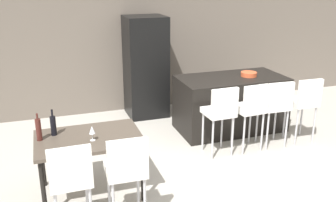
# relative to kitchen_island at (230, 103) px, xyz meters

# --- Properties ---
(ground_plane) EXTENTS (10.00, 10.00, 0.00)m
(ground_plane) POSITION_rel_kitchen_island_xyz_m (-0.74, -1.12, -0.46)
(ground_plane) COLOR #ADA89E
(back_wall) EXTENTS (10.00, 0.12, 2.90)m
(back_wall) POSITION_rel_kitchen_island_xyz_m (-0.74, 1.60, 0.99)
(back_wall) COLOR #665B51
(back_wall) RESTS_ON ground_plane
(kitchen_island) EXTENTS (1.78, 0.91, 0.92)m
(kitchen_island) POSITION_rel_kitchen_island_xyz_m (0.00, 0.00, 0.00)
(kitchen_island) COLOR black
(kitchen_island) RESTS_ON ground_plane
(bar_chair_left) EXTENTS (0.41, 0.41, 1.05)m
(bar_chair_left) POSITION_rel_kitchen_island_xyz_m (-0.61, -0.84, 0.24)
(bar_chair_left) COLOR white
(bar_chair_left) RESTS_ON ground_plane
(bar_chair_middle) EXTENTS (0.42, 0.42, 1.05)m
(bar_chair_middle) POSITION_rel_kitchen_island_xyz_m (-0.11, -0.84, 0.24)
(bar_chair_middle) COLOR white
(bar_chair_middle) RESTS_ON ground_plane
(bar_chair_right) EXTENTS (0.42, 0.42, 1.05)m
(bar_chair_right) POSITION_rel_kitchen_island_xyz_m (0.31, -0.84, 0.24)
(bar_chair_right) COLOR white
(bar_chair_right) RESTS_ON ground_plane
(bar_chair_far) EXTENTS (0.41, 0.41, 1.05)m
(bar_chair_far) POSITION_rel_kitchen_island_xyz_m (0.82, -0.84, 0.24)
(bar_chair_far) COLOR white
(bar_chair_far) RESTS_ON ground_plane
(dining_table) EXTENTS (1.22, 0.83, 0.74)m
(dining_table) POSITION_rel_kitchen_island_xyz_m (-2.52, -1.26, 0.21)
(dining_table) COLOR #4C4238
(dining_table) RESTS_ON ground_plane
(dining_chair_near) EXTENTS (0.40, 0.40, 1.05)m
(dining_chair_near) POSITION_rel_kitchen_island_xyz_m (-2.79, -2.04, 0.24)
(dining_chair_near) COLOR white
(dining_chair_near) RESTS_ON ground_plane
(dining_chair_far) EXTENTS (0.41, 0.41, 1.05)m
(dining_chair_far) POSITION_rel_kitchen_island_xyz_m (-2.24, -2.04, 0.24)
(dining_chair_far) COLOR white
(dining_chair_far) RESTS_ON ground_plane
(wine_bottle_middle) EXTENTS (0.07, 0.07, 0.32)m
(wine_bottle_middle) POSITION_rel_kitchen_island_xyz_m (-2.89, -1.08, 0.40)
(wine_bottle_middle) COLOR black
(wine_bottle_middle) RESTS_ON dining_table
(wine_bottle_corner) EXTENTS (0.06, 0.06, 0.32)m
(wine_bottle_corner) POSITION_rel_kitchen_island_xyz_m (-3.05, -1.17, 0.41)
(wine_bottle_corner) COLOR #471E19
(wine_bottle_corner) RESTS_ON dining_table
(wine_glass_left) EXTENTS (0.07, 0.07, 0.17)m
(wine_glass_left) POSITION_rel_kitchen_island_xyz_m (-2.48, -1.37, 0.40)
(wine_glass_left) COLOR silver
(wine_glass_left) RESTS_ON dining_table
(refrigerator) EXTENTS (0.72, 0.68, 1.84)m
(refrigerator) POSITION_rel_kitchen_island_xyz_m (-1.16, 1.16, 0.46)
(refrigerator) COLOR black
(refrigerator) RESTS_ON ground_plane
(fruit_bowl) EXTENTS (0.26, 0.26, 0.07)m
(fruit_bowl) POSITION_rel_kitchen_island_xyz_m (0.30, -0.03, 0.50)
(fruit_bowl) COLOR #C6512D
(fruit_bowl) RESTS_ON kitchen_island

